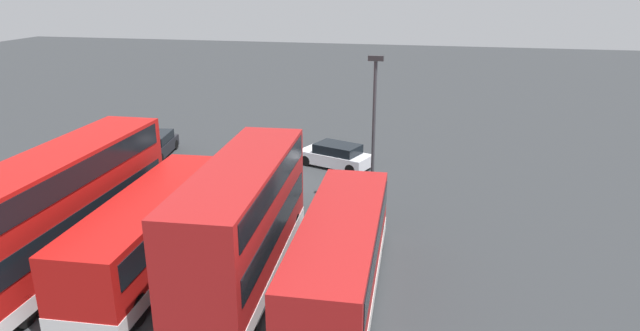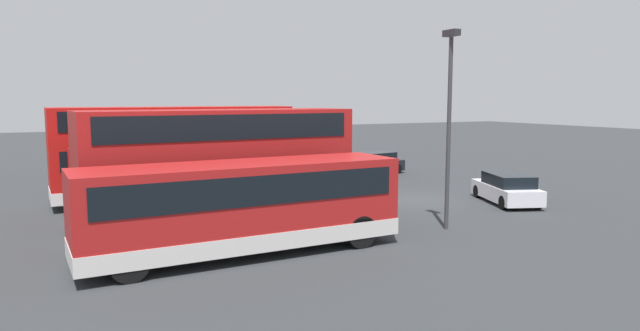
{
  "view_description": "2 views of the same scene",
  "coord_description": "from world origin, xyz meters",
  "views": [
    {
      "loc": [
        -8.45,
        27.84,
        10.72
      ],
      "look_at": [
        -2.86,
        2.17,
        1.91
      ],
      "focal_mm": 31.23,
      "sensor_mm": 36.0,
      "label": 1
    },
    {
      "loc": [
        -22.14,
        16.2,
        4.98
      ],
      "look_at": [
        2.47,
        4.04,
        1.66
      ],
      "focal_mm": 31.35,
      "sensor_mm": 36.0,
      "label": 2
    }
  ],
  "objects": [
    {
      "name": "car_small_green",
      "position": [
        -2.61,
        -3.36,
        0.7
      ],
      "size": [
        4.65,
        3.19,
        1.43
      ],
      "color": "silver",
      "rests_on": "ground"
    },
    {
      "name": "bus_single_deck_near_end",
      "position": [
        -5.44,
        10.66,
        1.62
      ],
      "size": [
        2.98,
        10.38,
        2.95
      ],
      "color": "#A51919",
      "rests_on": "ground"
    },
    {
      "name": "bus_double_decker_fourth",
      "position": [
        5.47,
        10.43,
        2.45
      ],
      "size": [
        2.89,
        11.54,
        4.55
      ],
      "color": "#B71411",
      "rests_on": "ground"
    },
    {
      "name": "bus_double_decker_second",
      "position": [
        -1.78,
        10.31,
        2.45
      ],
      "size": [
        3.23,
        10.36,
        4.55
      ],
      "color": "#A51919",
      "rests_on": "ground"
    },
    {
      "name": "ground_plane",
      "position": [
        0.0,
        0.0,
        0.0
      ],
      "size": [
        140.0,
        140.0,
        0.0
      ],
      "primitive_type": "plane",
      "color": "#2D3033"
    },
    {
      "name": "waste_bin_yellow",
      "position": [
        7.97,
        1.64,
        0.47
      ],
      "size": [
        0.6,
        0.6,
        0.95
      ],
      "primitive_type": "cylinder",
      "color": "#197F33",
      "rests_on": "ground"
    },
    {
      "name": "bus_single_deck_third",
      "position": [
        2.04,
        10.14,
        1.62
      ],
      "size": [
        3.18,
        10.58,
        2.95
      ],
      "color": "#B71411",
      "rests_on": "ground"
    },
    {
      "name": "car_hatchback_silver",
      "position": [
        9.01,
        -3.08,
        0.7
      ],
      "size": [
        2.47,
        4.48,
        1.43
      ],
      "color": "black",
      "rests_on": "ground"
    },
    {
      "name": "lamp_post_tall",
      "position": [
        -5.54,
        2.61,
        4.4
      ],
      "size": [
        0.7,
        0.3,
        7.47
      ],
      "color": "#38383D",
      "rests_on": "ground"
    }
  ]
}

